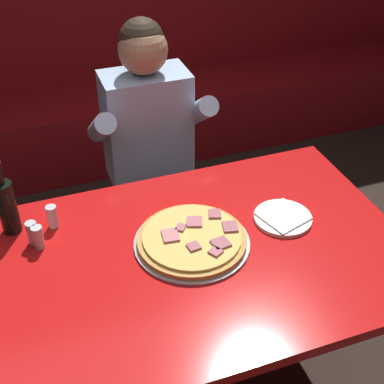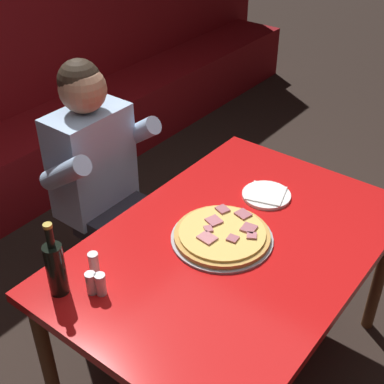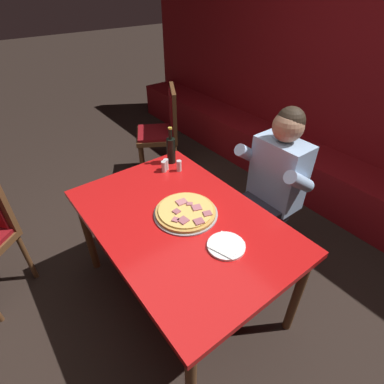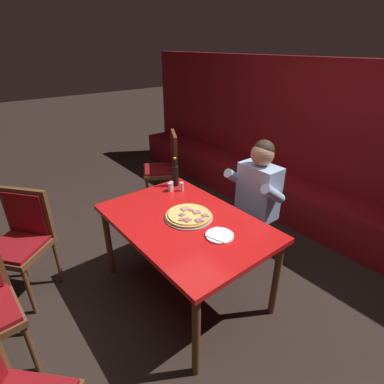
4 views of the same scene
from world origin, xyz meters
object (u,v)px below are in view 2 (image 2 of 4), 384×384
(pizza, at_px, (222,235))
(plate_white_paper, at_px, (266,195))
(main_dining_table, at_px, (233,257))
(shaker_red_pepper_flakes, at_px, (94,264))
(diner_seated_blue_shirt, at_px, (106,181))
(shaker_parmesan, at_px, (101,285))
(beer_bottle, at_px, (56,267))
(shaker_black_pepper, at_px, (91,284))

(pizza, distance_m, plate_white_paper, 0.35)
(main_dining_table, xyz_separation_m, shaker_red_pepper_flakes, (-0.44, 0.30, 0.11))
(pizza, bearing_deg, shaker_red_pepper_flakes, 149.23)
(plate_white_paper, relative_size, shaker_red_pepper_flakes, 2.44)
(main_dining_table, height_order, diner_seated_blue_shirt, diner_seated_blue_shirt)
(main_dining_table, distance_m, shaker_red_pepper_flakes, 0.55)
(main_dining_table, bearing_deg, shaker_parmesan, 157.42)
(plate_white_paper, height_order, beer_bottle, beer_bottle)
(plate_white_paper, distance_m, shaker_red_pepper_flakes, 0.82)
(shaker_red_pepper_flakes, relative_size, shaker_parmesan, 1.00)
(main_dining_table, height_order, pizza, pizza)
(beer_bottle, height_order, shaker_black_pepper, beer_bottle)
(diner_seated_blue_shirt, bearing_deg, shaker_parmesan, -135.56)
(main_dining_table, relative_size, beer_bottle, 4.83)
(shaker_red_pepper_flakes, xyz_separation_m, diner_seated_blue_shirt, (0.50, 0.45, -0.09))
(plate_white_paper, xyz_separation_m, shaker_red_pepper_flakes, (-0.78, 0.24, 0.03))
(main_dining_table, relative_size, shaker_red_pepper_flakes, 16.39)
(pizza, bearing_deg, beer_bottle, 153.64)
(shaker_black_pepper, bearing_deg, shaker_red_pepper_flakes, 41.05)
(plate_white_paper, distance_m, beer_bottle, 0.97)
(main_dining_table, xyz_separation_m, beer_bottle, (-0.58, 0.33, 0.18))
(pizza, relative_size, plate_white_paper, 1.89)
(main_dining_table, xyz_separation_m, shaker_black_pepper, (-0.52, 0.24, 0.11))
(beer_bottle, relative_size, shaker_red_pepper_flakes, 3.40)
(main_dining_table, xyz_separation_m, shaker_parmesan, (-0.50, 0.21, 0.11))
(main_dining_table, xyz_separation_m, pizza, (-0.01, 0.05, 0.09))
(main_dining_table, relative_size, shaker_black_pepper, 16.39)
(main_dining_table, height_order, beer_bottle, beer_bottle)
(pizza, height_order, shaker_red_pepper_flakes, shaker_red_pepper_flakes)
(beer_bottle, distance_m, shaker_black_pepper, 0.13)
(beer_bottle, xyz_separation_m, shaker_parmesan, (0.08, -0.12, -0.07))
(plate_white_paper, bearing_deg, main_dining_table, -169.65)
(plate_white_paper, bearing_deg, diner_seated_blue_shirt, 112.31)
(shaker_red_pepper_flakes, xyz_separation_m, shaker_parmesan, (-0.06, -0.10, 0.00))
(main_dining_table, bearing_deg, diner_seated_blue_shirt, 85.80)
(beer_bottle, relative_size, diner_seated_blue_shirt, 0.23)
(plate_white_paper, distance_m, shaker_black_pepper, 0.88)
(shaker_parmesan, distance_m, diner_seated_blue_shirt, 0.79)
(main_dining_table, height_order, shaker_parmesan, shaker_parmesan)
(pizza, bearing_deg, main_dining_table, -76.02)
(beer_bottle, distance_m, shaker_red_pepper_flakes, 0.16)
(pizza, xyz_separation_m, plate_white_paper, (0.35, 0.01, -0.01))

